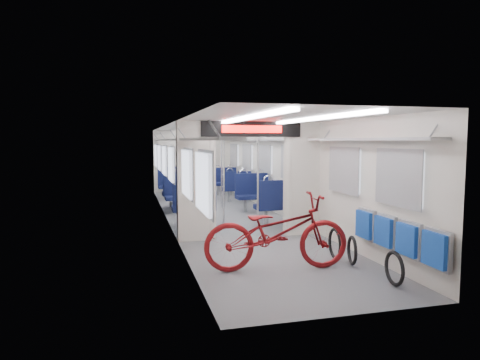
{
  "coord_description": "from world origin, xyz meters",
  "views": [
    {
      "loc": [
        -2.31,
        -10.12,
        1.93
      ],
      "look_at": [
        -0.14,
        -1.74,
        1.13
      ],
      "focal_mm": 32.0,
      "sensor_mm": 36.0,
      "label": 1
    }
  ],
  "objects": [
    {
      "name": "carriage",
      "position": [
        0.0,
        -0.27,
        1.5
      ],
      "size": [
        12.0,
        12.02,
        2.31
      ],
      "color": "#515456",
      "rests_on": "ground"
    },
    {
      "name": "stanchion_near_left",
      "position": [
        -0.36,
        -1.19,
        1.15
      ],
      "size": [
        0.04,
        0.04,
        2.3
      ],
      "primitive_type": "cylinder",
      "color": "silver",
      "rests_on": "ground"
    },
    {
      "name": "stanchion_far_left",
      "position": [
        -0.4,
        1.69,
        1.15
      ],
      "size": [
        0.04,
        0.04,
        2.3
      ],
      "primitive_type": "cylinder",
      "color": "silver",
      "rests_on": "ground"
    },
    {
      "name": "bike_hoop_c",
      "position": [
        0.89,
        -3.9,
        0.23
      ],
      "size": [
        0.1,
        0.52,
        0.51
      ],
      "primitive_type": "torus",
      "rotation": [
        1.57,
        0.0,
        1.47
      ],
      "color": "black",
      "rests_on": "ground"
    },
    {
      "name": "stanchion_far_right",
      "position": [
        0.25,
        1.92,
        1.15
      ],
      "size": [
        0.04,
        0.04,
        2.3
      ],
      "primitive_type": "cylinder",
      "color": "silver",
      "rests_on": "ground"
    },
    {
      "name": "bike_hoop_a",
      "position": [
        1.06,
        -5.27,
        0.21
      ],
      "size": [
        0.09,
        0.48,
        0.47
      ],
      "primitive_type": "torus",
      "rotation": [
        1.57,
        0.0,
        1.49
      ],
      "color": "black",
      "rests_on": "ground"
    },
    {
      "name": "bike_hoop_b",
      "position": [
        1.01,
        -4.26,
        0.2
      ],
      "size": [
        0.16,
        0.46,
        0.46
      ],
      "primitive_type": "torus",
      "rotation": [
        1.57,
        0.0,
        1.33
      ],
      "color": "black",
      "rests_on": "ground"
    },
    {
      "name": "seat_bay_far_left",
      "position": [
        -0.93,
        3.19,
        0.58
      ],
      "size": [
        0.96,
        2.32,
        1.18
      ],
      "color": "#0C1237",
      "rests_on": "ground"
    },
    {
      "name": "seat_bay_near_left",
      "position": [
        -0.93,
        0.35,
        0.58
      ],
      "size": [
        0.96,
        2.33,
        1.18
      ],
      "color": "#0C1237",
      "rests_on": "ground"
    },
    {
      "name": "seat_bay_far_right",
      "position": [
        0.93,
        3.75,
        0.54
      ],
      "size": [
        0.9,
        2.01,
        1.08
      ],
      "color": "#0C1237",
      "rests_on": "ground"
    },
    {
      "name": "bicycle",
      "position": [
        -0.22,
        -4.2,
        0.57
      ],
      "size": [
        2.24,
        0.97,
        1.14
      ],
      "primitive_type": "imported",
      "rotation": [
        0.0,
        0.0,
        1.47
      ],
      "color": "maroon",
      "rests_on": "ground"
    },
    {
      "name": "flip_bench",
      "position": [
        1.35,
        -4.87,
        0.58
      ],
      "size": [
        0.12,
        2.1,
        0.51
      ],
      "color": "gray",
      "rests_on": "carriage"
    },
    {
      "name": "stanchion_near_right",
      "position": [
        0.38,
        -1.26,
        1.15
      ],
      "size": [
        0.04,
        0.04,
        2.3
      ],
      "primitive_type": "cylinder",
      "color": "silver",
      "rests_on": "ground"
    },
    {
      "name": "seat_bay_near_right",
      "position": [
        0.93,
        0.05,
        0.57
      ],
      "size": [
        0.95,
        2.25,
        1.15
      ],
      "color": "#0C1237",
      "rests_on": "ground"
    }
  ]
}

